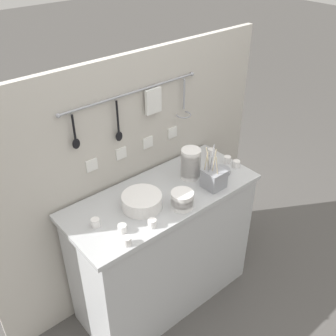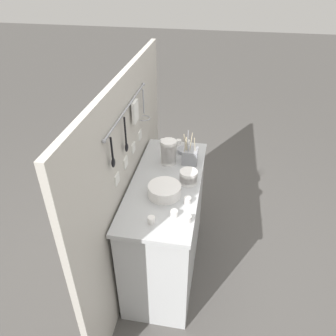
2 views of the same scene
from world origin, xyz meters
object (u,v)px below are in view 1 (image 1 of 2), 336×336
object	(u,v)px
cutlery_caddy	(214,178)
cup_by_caddy	(152,223)
cup_front_left	(122,229)
cup_beside_plates	(211,152)
bowl_stack_wide_centre	(191,164)
bowl_stack_nested_right	(182,200)
cup_edge_near	(127,241)
steel_mixing_bowl	(222,171)
cup_mid_row	(236,164)
plate_stack	(142,201)
cup_back_right	(95,223)
cup_edge_far	(227,160)

from	to	relation	value
cutlery_caddy	cup_by_caddy	size ratio (longest dim) A/B	5.98
cup_front_left	cup_beside_plates	distance (m)	0.92
bowl_stack_wide_centre	cup_front_left	bearing A→B (deg)	-166.92
bowl_stack_nested_right	cup_edge_near	xyz separation A→B (m)	(-0.41, -0.05, -0.03)
steel_mixing_bowl	cup_mid_row	xyz separation A→B (m)	(0.12, -0.01, 0.01)
plate_stack	cup_by_caddy	size ratio (longest dim) A/B	4.85
cup_mid_row	cup_edge_near	distance (m)	0.95
steel_mixing_bowl	cutlery_caddy	bearing A→B (deg)	-155.05
cutlery_caddy	cup_back_right	world-z (taller)	cutlery_caddy
bowl_stack_wide_centre	cup_back_right	size ratio (longest dim) A/B	4.22
cup_edge_far	bowl_stack_wide_centre	bearing A→B (deg)	173.21
plate_stack	cup_edge_far	size ratio (longest dim) A/B	4.85
bowl_stack_nested_right	cup_edge_far	bearing A→B (deg)	15.72
cup_front_left	cup_back_right	xyz separation A→B (m)	(-0.08, 0.13, 0.00)
plate_stack	cup_mid_row	distance (m)	0.71
bowl_stack_wide_centre	cup_front_left	xyz separation A→B (m)	(-0.61, -0.14, -0.08)
cutlery_caddy	cup_edge_near	size ratio (longest dim) A/B	5.98
bowl_stack_nested_right	cup_edge_near	world-z (taller)	bowl_stack_nested_right
bowl_stack_nested_right	cup_front_left	world-z (taller)	bowl_stack_nested_right
cup_beside_plates	cup_edge_near	xyz separation A→B (m)	(-0.93, -0.33, 0.00)
bowl_stack_nested_right	cup_edge_far	xyz separation A→B (m)	(0.53, 0.15, -0.03)
steel_mixing_bowl	bowl_stack_wide_centre	bearing A→B (deg)	152.10
steel_mixing_bowl	cup_edge_far	size ratio (longest dim) A/B	2.27
plate_stack	cup_by_caddy	xyz separation A→B (m)	(-0.06, -0.17, -0.02)
cutlery_caddy	cup_beside_plates	distance (m)	0.36
cup_front_left	cup_back_right	size ratio (longest dim) A/B	1.00
steel_mixing_bowl	cup_front_left	distance (m)	0.79
plate_stack	cup_mid_row	world-z (taller)	plate_stack
steel_mixing_bowl	cup_edge_far	distance (m)	0.13
plate_stack	steel_mixing_bowl	world-z (taller)	plate_stack
cup_back_right	cup_edge_near	distance (m)	0.22
plate_stack	bowl_stack_nested_right	bearing A→B (deg)	-39.55
bowl_stack_wide_centre	cup_by_caddy	bearing A→B (deg)	-155.84
bowl_stack_wide_centre	plate_stack	world-z (taller)	bowl_stack_wide_centre
cup_mid_row	cup_edge_far	bearing A→B (deg)	94.64
cutlery_caddy	cup_beside_plates	world-z (taller)	cutlery_caddy
cup_beside_plates	cup_edge_near	size ratio (longest dim) A/B	1.00
cup_edge_near	cup_edge_far	bearing A→B (deg)	11.77
cutlery_caddy	cup_mid_row	distance (m)	0.28
cup_edge_near	bowl_stack_nested_right	bearing A→B (deg)	6.46
bowl_stack_nested_right	cup_beside_plates	bearing A→B (deg)	28.76
cup_beside_plates	cup_mid_row	xyz separation A→B (m)	(0.02, -0.21, 0.00)
cup_beside_plates	cup_by_caddy	size ratio (longest dim) A/B	1.00
steel_mixing_bowl	plate_stack	bearing A→B (deg)	174.76
cup_front_left	cup_edge_near	world-z (taller)	same
bowl_stack_wide_centre	steel_mixing_bowl	xyz separation A→B (m)	(0.18, -0.10, -0.08)
steel_mixing_bowl	cup_edge_far	bearing A→B (deg)	27.65
bowl_stack_wide_centre	cup_mid_row	distance (m)	0.33
plate_stack	cup_front_left	xyz separation A→B (m)	(-0.20, -0.10, -0.02)
cup_by_caddy	cup_edge_far	size ratio (longest dim) A/B	1.00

